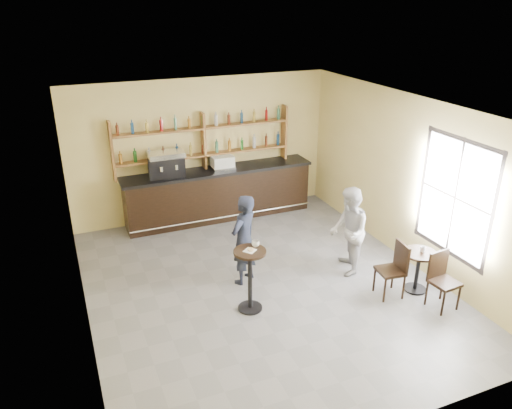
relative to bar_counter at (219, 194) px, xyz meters
name	(u,v)px	position (x,y,z in m)	size (l,w,h in m)	color
floor	(263,286)	(-0.25, -3.15, -0.59)	(7.00, 7.00, 0.00)	slate
ceiling	(264,110)	(-0.25, -3.15, 2.61)	(7.00, 7.00, 0.00)	white
wall_back	(202,149)	(-0.25, 0.35, 1.01)	(7.00, 7.00, 0.00)	#DBC77C
wall_front	(392,321)	(-0.25, -6.65, 1.01)	(7.00, 7.00, 0.00)	#DBC77C
wall_left	(76,235)	(-3.25, -3.15, 1.01)	(7.00, 7.00, 0.00)	#DBC77C
wall_right	(409,180)	(2.75, -3.15, 1.01)	(7.00, 7.00, 0.00)	#DBC77C
window_pane	(455,198)	(2.74, -4.35, 1.11)	(2.00, 2.00, 0.00)	white
window_frame	(455,198)	(2.74, -4.35, 1.11)	(0.04, 1.70, 2.10)	black
shelf_unit	(204,141)	(-0.25, 0.22, 1.22)	(4.00, 0.26, 1.40)	brown
liquor_bottles	(203,134)	(-0.25, 0.22, 1.39)	(3.68, 0.10, 1.00)	#8C5919
bar_counter	(219,194)	(0.00, 0.00, 0.00)	(4.39, 0.86, 1.19)	black
espresso_machine	(166,164)	(-1.17, 0.00, 0.87)	(0.77, 0.49, 0.55)	black
pastry_case	(222,162)	(0.10, 0.00, 0.74)	(0.50, 0.40, 0.30)	silver
pedestal_table	(250,280)	(-0.72, -3.71, -0.05)	(0.53, 0.53, 1.09)	black
napkin	(250,251)	(-0.72, -3.71, 0.50)	(0.17, 0.17, 0.00)	white
donut	(251,250)	(-0.71, -3.72, 0.52)	(0.11, 0.11, 0.04)	tan
cup_pedestal	(256,244)	(-0.58, -3.61, 0.55)	(0.13, 0.13, 0.10)	white
man_main	(244,240)	(-0.49, -2.85, 0.25)	(0.61, 0.40, 1.68)	black
cafe_table	(417,271)	(2.20, -4.30, -0.22)	(0.59, 0.59, 0.75)	black
cup_cafe	(423,249)	(2.25, -4.30, 0.21)	(0.11, 0.11, 0.10)	white
chair_west	(390,270)	(1.65, -4.25, -0.10)	(0.43, 0.43, 0.98)	black
chair_south	(445,282)	(2.25, -4.90, -0.11)	(0.42, 0.42, 0.97)	black
patron_second	(349,231)	(1.41, -3.27, 0.24)	(0.81, 0.63, 1.68)	#A6A5AA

